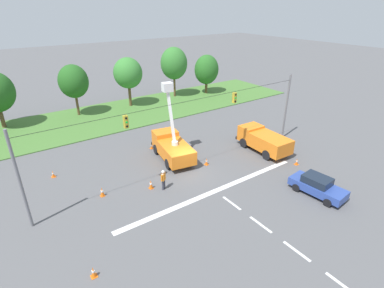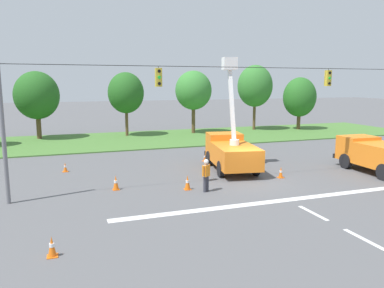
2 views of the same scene
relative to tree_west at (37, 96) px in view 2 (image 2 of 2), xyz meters
name	(u,v)px [view 2 (image 2 of 2)]	position (x,y,z in m)	size (l,w,h in m)	color
ground_plane	(250,180)	(12.62, -21.55, -4.47)	(200.00, 200.00, 0.00)	#565659
grass_verge	(168,138)	(12.62, -3.55, -4.42)	(56.00, 12.00, 0.10)	#477533
lane_markings	(306,209)	(12.62, -27.00, -4.46)	(17.60, 15.25, 0.01)	silver
signal_gantry	(251,109)	(12.59, -21.55, -0.22)	(26.20, 0.33, 7.20)	slate
tree_west	(37,96)	(0.00, 0.00, 0.00)	(4.40, 4.58, 6.89)	brown
tree_centre	(126,93)	(8.82, -0.74, 0.19)	(3.79, 4.01, 6.84)	brown
tree_east	(193,90)	(16.31, -1.07, 0.41)	(4.04, 4.23, 7.07)	brown
tree_far_east	(255,86)	(24.29, -0.61, 0.86)	(4.18, 4.13, 7.83)	brown
tree_east_end	(300,97)	(29.63, -2.06, -0.47)	(4.08, 3.66, 6.38)	brown
utility_truck_bucket_lift	(231,149)	(12.74, -18.63, -3.09)	(3.42, 6.25, 7.39)	orange
utility_truck_support_near	(379,154)	(21.31, -22.55, -3.26)	(2.67, 5.93, 2.13)	orange
road_worker	(206,173)	(9.32, -22.84, -3.47)	(0.56, 0.42, 1.77)	#383842
traffic_cone_foreground_left	(116,183)	(4.83, -20.91, -4.07)	(0.36, 0.36, 0.81)	orange
traffic_cone_foreground_right	(65,167)	(2.29, -15.63, -4.17)	(0.36, 0.36, 0.63)	orange
traffic_cone_mid_left	(205,157)	(12.09, -15.54, -4.17)	(0.36, 0.36, 0.62)	orange
traffic_cone_mid_right	(187,182)	(8.51, -22.16, -4.07)	(0.36, 0.36, 0.81)	orange
traffic_cone_near_bucket	(281,172)	(14.70, -21.62, -4.13)	(0.36, 0.36, 0.69)	orange
traffic_cone_lane_edge_b	(52,247)	(1.71, -28.18, -4.12)	(0.36, 0.36, 0.72)	orange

